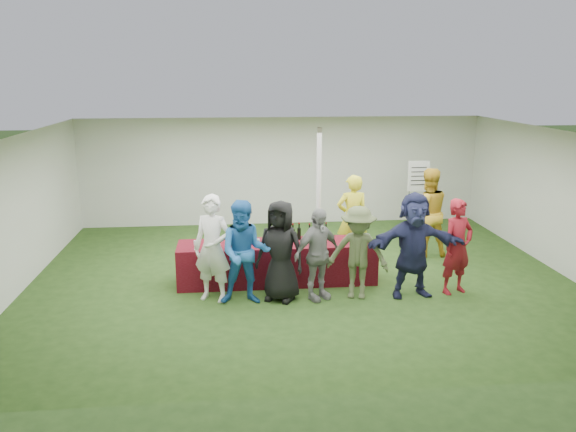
{
  "coord_description": "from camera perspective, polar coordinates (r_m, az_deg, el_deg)",
  "views": [
    {
      "loc": [
        -1.24,
        -9.92,
        3.74
      ],
      "look_at": [
        -0.27,
        -0.19,
        1.25
      ],
      "focal_mm": 35.0,
      "sensor_mm": 36.0,
      "label": 1
    }
  ],
  "objects": [
    {
      "name": "customer_2",
      "position": [
        9.4,
        -0.78,
        -3.56
      ],
      "size": [
        1.0,
        0.87,
        1.72
      ],
      "primitive_type": "imported",
      "rotation": [
        0.0,
        0.0,
        -0.47
      ],
      "color": "black",
      "rests_on": "ground"
    },
    {
      "name": "ground",
      "position": [
        10.67,
        1.35,
        -6.23
      ],
      "size": [
        60.0,
        60.0,
        0.0
      ],
      "primitive_type": "plane",
      "color": "#284719",
      "rests_on": "ground"
    },
    {
      "name": "wine_bottles",
      "position": [
        10.37,
        2.25,
        -1.79
      ],
      "size": [
        0.69,
        0.16,
        0.32
      ],
      "color": "black",
      "rests_on": "serving_table"
    },
    {
      "name": "water_bottle",
      "position": [
        10.26,
        -1.09,
        -2.06
      ],
      "size": [
        0.07,
        0.07,
        0.23
      ],
      "color": "silver",
      "rests_on": "serving_table"
    },
    {
      "name": "customer_4",
      "position": [
        9.56,
        7.11,
        -3.72
      ],
      "size": [
        1.17,
        0.88,
        1.61
      ],
      "primitive_type": "imported",
      "rotation": [
        0.0,
        0.0,
        -0.31
      ],
      "color": "#4E5934",
      "rests_on": "ground"
    },
    {
      "name": "customer_6",
      "position": [
        10.13,
        16.82,
        -2.99
      ],
      "size": [
        0.72,
        0.6,
        1.68
      ],
      "primitive_type": "imported",
      "rotation": [
        0.0,
        0.0,
        0.37
      ],
      "color": "maroon",
      "rests_on": "ground"
    },
    {
      "name": "customer_3",
      "position": [
        9.44,
        3.01,
        -3.92
      ],
      "size": [
        1.0,
        0.8,
        1.59
      ],
      "primitive_type": "imported",
      "rotation": [
        0.0,
        0.0,
        0.52
      ],
      "color": "gray",
      "rests_on": "ground"
    },
    {
      "name": "customer_0",
      "position": [
        9.44,
        -7.66,
        -3.29
      ],
      "size": [
        0.78,
        0.67,
        1.82
      ],
      "primitive_type": "imported",
      "rotation": [
        0.0,
        0.0,
        -0.42
      ],
      "color": "white",
      "rests_on": "ground"
    },
    {
      "name": "customer_1",
      "position": [
        9.27,
        -4.39,
        -3.73
      ],
      "size": [
        0.89,
        0.7,
        1.76
      ],
      "primitive_type": "imported",
      "rotation": [
        0.0,
        0.0,
        -0.05
      ],
      "color": "#2262B0",
      "rests_on": "ground"
    },
    {
      "name": "serving_table",
      "position": [
        10.33,
        -1.11,
        -4.74
      ],
      "size": [
        3.6,
        0.8,
        0.75
      ],
      "primitive_type": "cube",
      "color": "maroon",
      "rests_on": "ground"
    },
    {
      "name": "dump_bucket",
      "position": [
        10.21,
        7.7,
        -2.35
      ],
      "size": [
        0.22,
        0.22,
        0.18
      ],
      "primitive_type": "cylinder",
      "color": "slate",
      "rests_on": "serving_table"
    },
    {
      "name": "wine_glasses",
      "position": [
        9.9,
        -6.3,
        -2.71
      ],
      "size": [
        1.16,
        0.08,
        0.16
      ],
      "color": "silver",
      "rests_on": "serving_table"
    },
    {
      "name": "staff_pourer",
      "position": [
        11.46,
        6.54,
        -0.2
      ],
      "size": [
        0.68,
        0.47,
        1.78
      ],
      "primitive_type": "imported",
      "rotation": [
        0.0,
        0.0,
        3.2
      ],
      "color": "yellow",
      "rests_on": "ground"
    },
    {
      "name": "staff_back",
      "position": [
        12.03,
        13.96,
        0.35
      ],
      "size": [
        0.93,
        0.73,
        1.87
      ],
      "primitive_type": "imported",
      "rotation": [
        0.0,
        0.0,
        3.17
      ],
      "color": "gold",
      "rests_on": "ground"
    },
    {
      "name": "customer_5",
      "position": [
        9.77,
        12.62,
        -2.9
      ],
      "size": [
        1.72,
        0.62,
        1.82
      ],
      "primitive_type": "imported",
      "rotation": [
        0.0,
        0.0,
        0.05
      ],
      "color": "#1F2347",
      "rests_on": "ground"
    },
    {
      "name": "bar_towel",
      "position": [
        10.49,
        7.39,
        -2.32
      ],
      "size": [
        0.25,
        0.18,
        0.03
      ],
      "primitive_type": "cube",
      "color": "white",
      "rests_on": "serving_table"
    },
    {
      "name": "wine_list_sign",
      "position": [
        13.3,
        13.09,
        3.41
      ],
      "size": [
        0.5,
        0.03,
        1.8
      ],
      "color": "slate",
      "rests_on": "ground"
    },
    {
      "name": "tent",
      "position": [
        11.51,
        3.14,
        2.27
      ],
      "size": [
        10.0,
        10.0,
        10.0
      ],
      "color": "white",
      "rests_on": "ground"
    }
  ]
}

